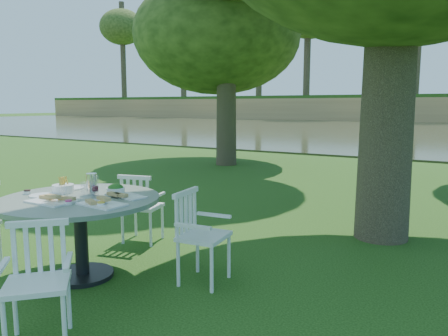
% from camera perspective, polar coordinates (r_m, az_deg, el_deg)
% --- Properties ---
extents(ground, '(140.00, 140.00, 0.00)m').
position_cam_1_polar(ground, '(5.18, -1.15, -9.62)').
color(ground, '#14370B').
rests_on(ground, ground).
extents(table, '(1.44, 1.44, 0.75)m').
position_cam_1_polar(table, '(4.21, -18.31, -5.54)').
color(table, black).
rests_on(table, ground).
extents(chair_ne, '(0.44, 0.46, 0.83)m').
position_cam_1_polar(chair_ne, '(3.97, -3.72, -7.91)').
color(chair_ne, white).
rests_on(chair_ne, ground).
extents(chair_nw, '(0.49, 0.47, 0.81)m').
position_cam_1_polar(chair_nw, '(5.11, -11.05, -4.52)').
color(chair_nw, white).
rests_on(chair_nw, ground).
extents(chair_se, '(0.55, 0.56, 0.80)m').
position_cam_1_polar(chair_se, '(3.28, -23.11, -12.37)').
color(chair_se, white).
rests_on(chair_se, ground).
extents(tableware, '(1.20, 0.78, 0.20)m').
position_cam_1_polar(tableware, '(4.25, -18.03, -2.99)').
color(tableware, white).
rests_on(tableware, table).
extents(river, '(100.00, 28.00, 0.12)m').
position_cam_1_polar(river, '(27.35, 25.45, 4.16)').
color(river, '#32351F').
rests_on(river, ground).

